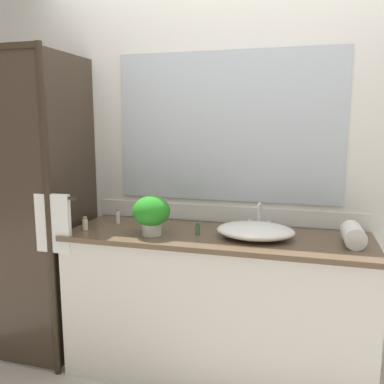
% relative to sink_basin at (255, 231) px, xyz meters
% --- Properties ---
extents(ground_plane, '(8.00, 8.00, 0.00)m').
position_rel_sink_basin_xyz_m(ground_plane, '(-0.23, 0.01, -0.94)').
color(ground_plane, beige).
extents(wall_back_with_mirror, '(4.40, 0.06, 2.60)m').
position_rel_sink_basin_xyz_m(wall_back_with_mirror, '(-0.23, 0.35, 0.36)').
color(wall_back_with_mirror, silver).
rests_on(wall_back_with_mirror, ground_plane).
extents(vanity_cabinet, '(1.80, 0.58, 0.90)m').
position_rel_sink_basin_xyz_m(vanity_cabinet, '(-0.23, 0.02, -0.49)').
color(vanity_cabinet, silver).
rests_on(vanity_cabinet, ground_plane).
extents(shower_enclosure, '(1.20, 0.59, 2.00)m').
position_rel_sink_basin_xyz_m(shower_enclosure, '(-1.51, -0.18, 0.08)').
color(shower_enclosure, '#2D2319').
rests_on(shower_enclosure, ground_plane).
extents(sink_basin, '(0.45, 0.35, 0.08)m').
position_rel_sink_basin_xyz_m(sink_basin, '(0.00, 0.00, 0.00)').
color(sink_basin, white).
rests_on(sink_basin, vanity_cabinet).
extents(faucet, '(0.17, 0.13, 0.17)m').
position_rel_sink_basin_xyz_m(faucet, '(0.00, 0.19, 0.01)').
color(faucet, silver).
rests_on(faucet, vanity_cabinet).
extents(potted_plant, '(0.22, 0.22, 0.24)m').
position_rel_sink_basin_xyz_m(potted_plant, '(-0.60, -0.10, 0.09)').
color(potted_plant, beige).
rests_on(potted_plant, vanity_cabinet).
extents(amenity_bottle_body_wash, '(0.03, 0.03, 0.10)m').
position_rel_sink_basin_xyz_m(amenity_bottle_body_wash, '(-0.91, 0.10, 0.00)').
color(amenity_bottle_body_wash, white).
rests_on(amenity_bottle_body_wash, vanity_cabinet).
extents(amenity_bottle_shampoo, '(0.03, 0.03, 0.07)m').
position_rel_sink_basin_xyz_m(amenity_bottle_shampoo, '(-0.34, -0.02, -0.01)').
color(amenity_bottle_shampoo, '#4C7056').
rests_on(amenity_bottle_shampoo, vanity_cabinet).
extents(amenity_bottle_lotion, '(0.03, 0.03, 0.08)m').
position_rel_sink_basin_xyz_m(amenity_bottle_lotion, '(-1.04, -0.10, -0.00)').
color(amenity_bottle_lotion, silver).
rests_on(amenity_bottle_lotion, vanity_cabinet).
extents(rolled_towel_near_edge, '(0.12, 0.22, 0.12)m').
position_rel_sink_basin_xyz_m(rolled_towel_near_edge, '(0.53, -0.00, 0.02)').
color(rolled_towel_near_edge, white).
rests_on(rolled_towel_near_edge, vanity_cabinet).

